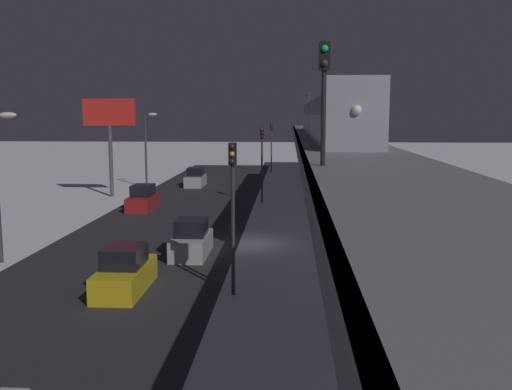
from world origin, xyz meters
The scene contains 15 objects.
ground_plane centered at (0.00, 0.00, 0.00)m, with size 240.00×240.00×0.00m, color white.
avenue_asphalt centered at (6.03, 0.00, 0.00)m, with size 11.00×101.84×0.01m, color #28282D.
elevated_railway centered at (-5.26, 0.00, 5.05)m, with size 5.00×101.84×5.86m.
subway_train centered at (-5.35, -11.48, 7.64)m, with size 2.94×36.87×3.40m.
rail_signal centered at (-3.49, 13.71, 8.58)m, with size 0.36×0.41×4.00m.
sedan_silver_2 centered at (7.43, -26.26, 0.80)m, with size 1.80×4.11×1.97m.
sedan_silver_3 centered at (2.83, 2.97, 0.80)m, with size 1.80×4.03×1.97m.
sedan_yellow centered at (4.63, 9.29, 0.80)m, with size 1.80×4.36×1.97m.
sedan_red centered at (9.23, -11.59, 0.80)m, with size 1.80×4.42×1.97m.
traffic_light_near centered at (-0.07, 9.55, 4.20)m, with size 0.32×0.44×6.40m.
traffic_light_mid centered at (-0.07, -15.54, 4.20)m, with size 0.32×0.44×6.40m.
traffic_light_far centered at (-0.07, -40.63, 4.20)m, with size 0.32×0.44×6.40m.
commercial_billboard centered at (13.90, -18.40, 6.83)m, with size 4.80×0.36×8.90m.
street_lamp_near centered at (12.10, 5.00, 4.81)m, with size 1.35×0.44×7.65m.
street_lamp_far centered at (12.10, -25.00, 4.81)m, with size 1.35×0.44×7.65m.
Camera 1 is at (-2.38, 32.60, 7.57)m, focal length 39.93 mm.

